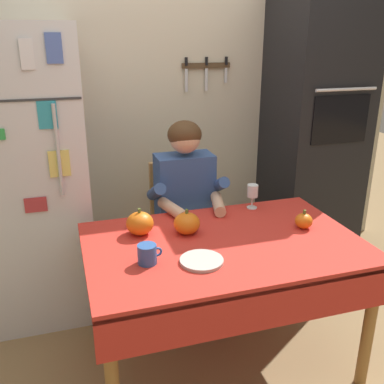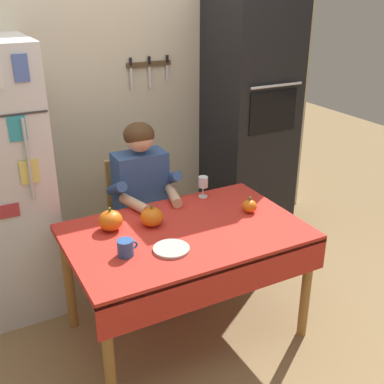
{
  "view_description": "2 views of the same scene",
  "coord_description": "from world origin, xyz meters",
  "px_view_note": "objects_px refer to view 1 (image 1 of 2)",
  "views": [
    {
      "loc": [
        -0.75,
        -1.76,
        1.74
      ],
      "look_at": [
        -0.14,
        0.19,
        0.99
      ],
      "focal_mm": 40.7,
      "sensor_mm": 36.0,
      "label": 1
    },
    {
      "loc": [
        -1.15,
        -2.15,
        2.1
      ],
      "look_at": [
        0.13,
        0.26,
        0.9
      ],
      "focal_mm": 44.86,
      "sensor_mm": 36.0,
      "label": 2
    }
  ],
  "objects_px": {
    "seated_person": "(188,202)",
    "coffee_mug": "(147,254)",
    "wall_oven": "(313,132)",
    "refrigerator": "(30,178)",
    "serving_tray": "(202,261)",
    "chair_behind_person": "(180,223)",
    "wine_glass": "(253,192)",
    "pumpkin_medium": "(140,223)",
    "dining_table": "(225,258)",
    "pumpkin_small": "(304,221)",
    "pumpkin_large": "(187,223)"
  },
  "relations": [
    {
      "from": "wall_oven",
      "to": "chair_behind_person",
      "type": "height_order",
      "value": "wall_oven"
    },
    {
      "from": "refrigerator",
      "to": "coffee_mug",
      "type": "distance_m",
      "value": 1.11
    },
    {
      "from": "dining_table",
      "to": "coffee_mug",
      "type": "distance_m",
      "value": 0.44
    },
    {
      "from": "dining_table",
      "to": "coffee_mug",
      "type": "xyz_separation_m",
      "value": [
        -0.42,
        -0.08,
        0.13
      ]
    },
    {
      "from": "seated_person",
      "to": "pumpkin_medium",
      "type": "relative_size",
      "value": 8.6
    },
    {
      "from": "refrigerator",
      "to": "pumpkin_large",
      "type": "bearing_deg",
      "value": -41.82
    },
    {
      "from": "wine_glass",
      "to": "serving_tray",
      "type": "distance_m",
      "value": 0.75
    },
    {
      "from": "wine_glass",
      "to": "pumpkin_medium",
      "type": "bearing_deg",
      "value": -167.42
    },
    {
      "from": "pumpkin_large",
      "to": "pumpkin_medium",
      "type": "xyz_separation_m",
      "value": [
        -0.24,
        0.06,
        0.0
      ]
    },
    {
      "from": "refrigerator",
      "to": "seated_person",
      "type": "height_order",
      "value": "refrigerator"
    },
    {
      "from": "wall_oven",
      "to": "serving_tray",
      "type": "bearing_deg",
      "value": -138.82
    },
    {
      "from": "wall_oven",
      "to": "wine_glass",
      "type": "height_order",
      "value": "wall_oven"
    },
    {
      "from": "seated_person",
      "to": "coffee_mug",
      "type": "distance_m",
      "value": 0.8
    },
    {
      "from": "serving_tray",
      "to": "seated_person",
      "type": "bearing_deg",
      "value": 78.18
    },
    {
      "from": "pumpkin_large",
      "to": "serving_tray",
      "type": "relative_size",
      "value": 0.69
    },
    {
      "from": "coffee_mug",
      "to": "dining_table",
      "type": "bearing_deg",
      "value": 11.31
    },
    {
      "from": "pumpkin_small",
      "to": "pumpkin_medium",
      "type": "bearing_deg",
      "value": 167.74
    },
    {
      "from": "chair_behind_person",
      "to": "pumpkin_small",
      "type": "xyz_separation_m",
      "value": [
        0.49,
        -0.75,
        0.27
      ]
    },
    {
      "from": "seated_person",
      "to": "serving_tray",
      "type": "distance_m",
      "value": 0.77
    },
    {
      "from": "wine_glass",
      "to": "seated_person",
      "type": "bearing_deg",
      "value": 148.71
    },
    {
      "from": "chair_behind_person",
      "to": "pumpkin_small",
      "type": "bearing_deg",
      "value": -56.62
    },
    {
      "from": "wall_oven",
      "to": "seated_person",
      "type": "distance_m",
      "value": 1.16
    },
    {
      "from": "pumpkin_medium",
      "to": "wine_glass",
      "type": "bearing_deg",
      "value": 12.58
    },
    {
      "from": "wall_oven",
      "to": "serving_tray",
      "type": "relative_size",
      "value": 10.3
    },
    {
      "from": "chair_behind_person",
      "to": "coffee_mug",
      "type": "xyz_separation_m",
      "value": [
        -0.4,
        -0.88,
        0.27
      ]
    },
    {
      "from": "wine_glass",
      "to": "pumpkin_small",
      "type": "xyz_separation_m",
      "value": [
        0.15,
        -0.35,
        -0.06
      ]
    },
    {
      "from": "pumpkin_medium",
      "to": "refrigerator",
      "type": "bearing_deg",
      "value": 130.75
    },
    {
      "from": "wall_oven",
      "to": "pumpkin_small",
      "type": "bearing_deg",
      "value": -123.34
    },
    {
      "from": "dining_table",
      "to": "wine_glass",
      "type": "height_order",
      "value": "wine_glass"
    },
    {
      "from": "chair_behind_person",
      "to": "seated_person",
      "type": "bearing_deg",
      "value": -90.0
    },
    {
      "from": "pumpkin_large",
      "to": "wine_glass",
      "type": "bearing_deg",
      "value": 25.09
    },
    {
      "from": "coffee_mug",
      "to": "chair_behind_person",
      "type": "bearing_deg",
      "value": 65.57
    },
    {
      "from": "wall_oven",
      "to": "seated_person",
      "type": "bearing_deg",
      "value": -163.38
    },
    {
      "from": "seated_person",
      "to": "pumpkin_small",
      "type": "bearing_deg",
      "value": -48.59
    },
    {
      "from": "seated_person",
      "to": "pumpkin_large",
      "type": "height_order",
      "value": "seated_person"
    },
    {
      "from": "coffee_mug",
      "to": "serving_tray",
      "type": "bearing_deg",
      "value": -15.59
    },
    {
      "from": "coffee_mug",
      "to": "serving_tray",
      "type": "distance_m",
      "value": 0.25
    },
    {
      "from": "wall_oven",
      "to": "wine_glass",
      "type": "relative_size",
      "value": 14.15
    },
    {
      "from": "pumpkin_medium",
      "to": "pumpkin_large",
      "type": "bearing_deg",
      "value": -15.13
    },
    {
      "from": "refrigerator",
      "to": "dining_table",
      "type": "bearing_deg",
      "value": -42.91
    },
    {
      "from": "dining_table",
      "to": "pumpkin_small",
      "type": "xyz_separation_m",
      "value": [
        0.47,
        0.05,
        0.13
      ]
    },
    {
      "from": "pumpkin_medium",
      "to": "serving_tray",
      "type": "xyz_separation_m",
      "value": [
        0.21,
        -0.38,
        -0.05
      ]
    },
    {
      "from": "chair_behind_person",
      "to": "wine_glass",
      "type": "relative_size",
      "value": 6.27
    },
    {
      "from": "chair_behind_person",
      "to": "refrigerator",
      "type": "bearing_deg",
      "value": 174.46
    },
    {
      "from": "refrigerator",
      "to": "seated_person",
      "type": "bearing_deg",
      "value": -16.69
    },
    {
      "from": "refrigerator",
      "to": "pumpkin_medium",
      "type": "xyz_separation_m",
      "value": [
        0.56,
        -0.65,
        -0.1
      ]
    },
    {
      "from": "seated_person",
      "to": "coffee_mug",
      "type": "xyz_separation_m",
      "value": [
        -0.4,
        -0.69,
        0.05
      ]
    },
    {
      "from": "dining_table",
      "to": "chair_behind_person",
      "type": "distance_m",
      "value": 0.81
    },
    {
      "from": "chair_behind_person",
      "to": "coffee_mug",
      "type": "bearing_deg",
      "value": -114.43
    },
    {
      "from": "wall_oven",
      "to": "coffee_mug",
      "type": "bearing_deg",
      "value": -145.55
    }
  ]
}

